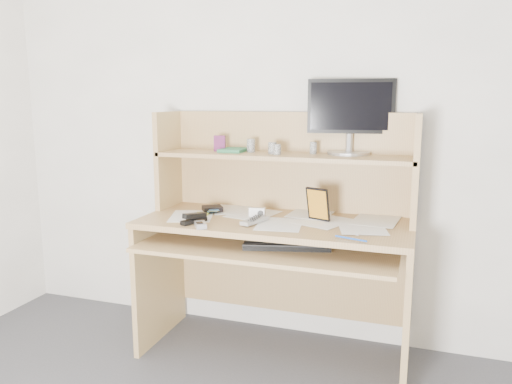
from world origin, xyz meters
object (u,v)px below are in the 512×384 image
(desk, at_px, (279,227))
(keyboard, at_px, (287,244))
(game_case, at_px, (318,204))
(tv_remote, at_px, (255,221))
(monitor, at_px, (350,114))

(desk, bearing_deg, keyboard, -63.80)
(game_case, bearing_deg, tv_remote, -135.08)
(keyboard, bearing_deg, tv_remote, 156.69)
(tv_remote, distance_m, monitor, 0.76)
(desk, height_order, game_case, desk)
(tv_remote, relative_size, game_case, 1.06)
(tv_remote, distance_m, game_case, 0.33)
(desk, bearing_deg, monitor, 28.77)
(keyboard, xyz_separation_m, monitor, (0.24, 0.39, 0.63))
(tv_remote, bearing_deg, desk, 84.12)
(desk, xyz_separation_m, game_case, (0.22, -0.04, 0.15))
(desk, xyz_separation_m, tv_remote, (-0.08, -0.18, 0.07))
(desk, distance_m, tv_remote, 0.20)
(desk, height_order, monitor, monitor)
(keyboard, relative_size, tv_remote, 2.46)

